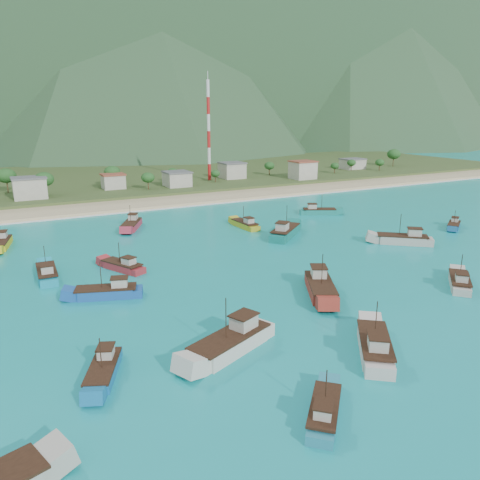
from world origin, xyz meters
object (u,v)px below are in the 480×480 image
boat_3 (403,240)px  boat_25 (319,212)px  boat_2 (320,288)px  boat_1 (104,371)px  boat_6 (132,225)px  boat_12 (324,413)px  boat_23 (454,226)px  boat_13 (245,225)px  boat_20 (232,343)px  radio_tower (209,131)px  boat_15 (1,244)px  boat_5 (460,283)px  boat_21 (108,293)px  boat_24 (47,274)px  boat_4 (285,233)px  boat_9 (123,267)px  boat_7 (375,348)px

boat_3 → boat_25: 33.17m
boat_2 → boat_1: bearing=41.8°
boat_6 → boat_12: 81.62m
boat_2 → boat_23: size_ratio=1.50×
boat_13 → boat_20: bearing=-123.0°
boat_2 → boat_23: (55.78, 19.55, -0.42)m
radio_tower → boat_1: bearing=-118.9°
boat_2 → boat_15: size_ratio=1.18×
boat_6 → boat_5: bearing=147.2°
boat_6 → boat_20: size_ratio=0.84×
radio_tower → boat_15: radio_tower is taller
boat_23 → boat_21: bearing=60.0°
boat_6 → boat_23: 79.56m
boat_3 → boat_12: (-52.39, -40.20, -0.36)m
boat_5 → boat_24: 69.41m
boat_4 → boat_9: bearing=-121.3°
boat_9 → radio_tower: bearing=30.4°
boat_13 → boat_21: bearing=-146.6°
boat_5 → boat_23: 43.51m
boat_3 → boat_4: size_ratio=0.93×
boat_3 → boat_13: bearing=78.8°
boat_13 → boat_15: 54.68m
boat_7 → boat_13: size_ratio=1.13×
boat_13 → boat_25: bearing=6.0°
boat_12 → boat_23: (74.49, 44.84, -0.02)m
boat_6 → boat_21: boat_6 is taller
boat_13 → boat_2: bearing=-106.3°
boat_12 → boat_4: bearing=103.5°
boat_1 → boat_25: boat_25 is taller
radio_tower → boat_23: 99.82m
boat_15 → boat_4: bearing=171.6°
radio_tower → boat_7: bearing=-106.1°
boat_9 → boat_24: (-12.60, 1.75, 0.09)m
boat_7 → boat_1: bearing=-161.6°
boat_25 → radio_tower: bearing=-149.4°
boat_25 → boat_15: bearing=-65.8°
radio_tower → boat_9: 107.27m
boat_15 → boat_25: (79.59, -4.67, -0.01)m
boat_20 → boat_21: size_ratio=1.22×
radio_tower → boat_5: bearing=-94.7°
radio_tower → boat_24: (-69.62, -86.90, -19.84)m
boat_4 → boat_13: boat_4 is taller
boat_5 → boat_6: boat_6 is taller
boat_9 → boat_24: bearing=145.2°
boat_1 → boat_20: 14.86m
boat_24 → boat_9: bearing=-5.9°
boat_15 → boat_9: bearing=136.6°
radio_tower → boat_6: bearing=-129.0°
boat_20 → boat_7: bearing=-143.8°
boat_1 → boat_3: 72.86m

